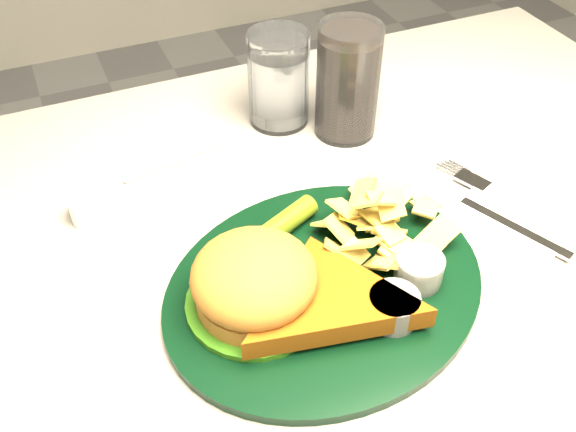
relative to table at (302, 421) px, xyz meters
name	(u,v)px	position (x,y,z in m)	size (l,w,h in m)	color
table	(302,421)	(0.00, 0.00, 0.00)	(1.20, 0.80, 0.75)	#9A948B
dinner_plate	(326,264)	(-0.01, -0.07, 0.41)	(0.34, 0.29, 0.08)	black
water_glass	(279,79)	(0.07, 0.24, 0.44)	(0.08, 0.08, 0.13)	silver
cola_glass	(348,82)	(0.14, 0.18, 0.45)	(0.08, 0.08, 0.15)	black
fork_napkin	(508,222)	(0.22, -0.06, 0.38)	(0.13, 0.18, 0.01)	white
spoon	(226,325)	(-0.12, -0.07, 0.38)	(0.04, 0.14, 0.01)	silver
ramekin	(89,209)	(-0.21, 0.14, 0.39)	(0.04, 0.04, 0.03)	white
wrapped_straw	(186,156)	(-0.08, 0.20, 0.38)	(0.17, 0.06, 0.01)	white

